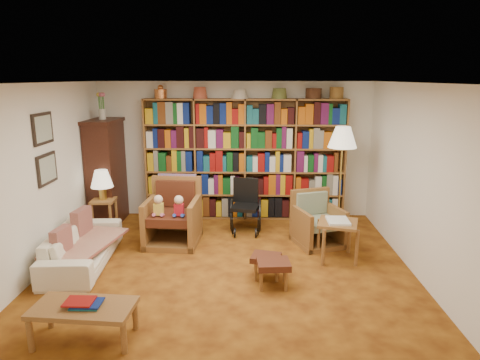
{
  "coord_description": "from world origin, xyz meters",
  "views": [
    {
      "loc": [
        0.31,
        -5.34,
        2.57
      ],
      "look_at": [
        0.15,
        0.6,
        1.14
      ],
      "focal_mm": 32.0,
      "sensor_mm": 36.0,
      "label": 1
    }
  ],
  "objects_px": {
    "coffee_table": "(84,310)",
    "armchair_sage": "(317,223)",
    "footstool_a": "(266,259)",
    "footstool_b": "(273,266)",
    "sofa": "(83,246)",
    "floor_lamp": "(342,142)",
    "armchair_leather": "(174,216)",
    "side_table_papers": "(338,228)",
    "wheelchair": "(246,207)",
    "side_table_lamp": "(104,209)"
  },
  "relations": [
    {
      "from": "sofa",
      "to": "coffee_table",
      "type": "height_order",
      "value": "sofa"
    },
    {
      "from": "side_table_lamp",
      "to": "armchair_leather",
      "type": "distance_m",
      "value": 1.27
    },
    {
      "from": "side_table_lamp",
      "to": "floor_lamp",
      "type": "relative_size",
      "value": 0.33
    },
    {
      "from": "armchair_leather",
      "to": "floor_lamp",
      "type": "distance_m",
      "value": 3.0
    },
    {
      "from": "wheelchair",
      "to": "armchair_sage",
      "type": "bearing_deg",
      "value": -25.03
    },
    {
      "from": "side_table_papers",
      "to": "footstool_b",
      "type": "bearing_deg",
      "value": -137.91
    },
    {
      "from": "sofa",
      "to": "coffee_table",
      "type": "xyz_separation_m",
      "value": [
        0.71,
        -1.8,
        0.07
      ]
    },
    {
      "from": "armchair_sage",
      "to": "coffee_table",
      "type": "height_order",
      "value": "armchair_sage"
    },
    {
      "from": "side_table_lamp",
      "to": "coffee_table",
      "type": "bearing_deg",
      "value": -74.96
    },
    {
      "from": "footstool_a",
      "to": "sofa",
      "type": "bearing_deg",
      "value": 171.58
    },
    {
      "from": "side_table_papers",
      "to": "footstool_b",
      "type": "height_order",
      "value": "side_table_papers"
    },
    {
      "from": "sofa",
      "to": "side_table_papers",
      "type": "relative_size",
      "value": 2.73
    },
    {
      "from": "side_table_papers",
      "to": "footstool_a",
      "type": "height_order",
      "value": "side_table_papers"
    },
    {
      "from": "sofa",
      "to": "floor_lamp",
      "type": "distance_m",
      "value": 4.31
    },
    {
      "from": "sofa",
      "to": "side_table_lamp",
      "type": "relative_size",
      "value": 3.05
    },
    {
      "from": "sofa",
      "to": "side_table_papers",
      "type": "distance_m",
      "value": 3.62
    },
    {
      "from": "sofa",
      "to": "coffee_table",
      "type": "relative_size",
      "value": 1.75
    },
    {
      "from": "floor_lamp",
      "to": "armchair_sage",
      "type": "bearing_deg",
      "value": -128.63
    },
    {
      "from": "armchair_sage",
      "to": "floor_lamp",
      "type": "relative_size",
      "value": 0.5
    },
    {
      "from": "footstool_b",
      "to": "floor_lamp",
      "type": "bearing_deg",
      "value": 59.58
    },
    {
      "from": "footstool_b",
      "to": "coffee_table",
      "type": "bearing_deg",
      "value": -148.78
    },
    {
      "from": "wheelchair",
      "to": "coffee_table",
      "type": "xyz_separation_m",
      "value": [
        -1.56,
        -3.22,
        -0.07
      ]
    },
    {
      "from": "side_table_lamp",
      "to": "footstool_a",
      "type": "bearing_deg",
      "value": -30.99
    },
    {
      "from": "side_table_lamp",
      "to": "wheelchair",
      "type": "xyz_separation_m",
      "value": [
        2.37,
        0.2,
        -0.02
      ]
    },
    {
      "from": "side_table_lamp",
      "to": "side_table_papers",
      "type": "relative_size",
      "value": 0.9
    },
    {
      "from": "sofa",
      "to": "armchair_sage",
      "type": "height_order",
      "value": "armchair_sage"
    },
    {
      "from": "armchair_sage",
      "to": "footstool_a",
      "type": "distance_m",
      "value": 1.53
    },
    {
      "from": "side_table_lamp",
      "to": "armchair_sage",
      "type": "relative_size",
      "value": 0.66
    },
    {
      "from": "sofa",
      "to": "side_table_lamp",
      "type": "distance_m",
      "value": 1.23
    },
    {
      "from": "side_table_lamp",
      "to": "armchair_leather",
      "type": "height_order",
      "value": "armchair_leather"
    },
    {
      "from": "floor_lamp",
      "to": "footstool_b",
      "type": "bearing_deg",
      "value": -120.42
    },
    {
      "from": "sofa",
      "to": "floor_lamp",
      "type": "xyz_separation_m",
      "value": [
        3.86,
        1.43,
        1.28
      ]
    },
    {
      "from": "side_table_lamp",
      "to": "armchair_leather",
      "type": "bearing_deg",
      "value": -14.63
    },
    {
      "from": "armchair_leather",
      "to": "coffee_table",
      "type": "bearing_deg",
      "value": -98.85
    },
    {
      "from": "armchair_sage",
      "to": "side_table_papers",
      "type": "bearing_deg",
      "value": -74.18
    },
    {
      "from": "sofa",
      "to": "side_table_lamp",
      "type": "xyz_separation_m",
      "value": [
        -0.1,
        1.22,
        0.16
      ]
    },
    {
      "from": "armchair_sage",
      "to": "wheelchair",
      "type": "relative_size",
      "value": 1.01
    },
    {
      "from": "armchair_leather",
      "to": "coffee_table",
      "type": "relative_size",
      "value": 1.01
    },
    {
      "from": "armchair_leather",
      "to": "footstool_b",
      "type": "relative_size",
      "value": 2.39
    },
    {
      "from": "side_table_lamp",
      "to": "coffee_table",
      "type": "xyz_separation_m",
      "value": [
        0.81,
        -3.02,
        -0.09
      ]
    },
    {
      "from": "footstool_a",
      "to": "footstool_b",
      "type": "bearing_deg",
      "value": -71.36
    },
    {
      "from": "armchair_leather",
      "to": "footstool_a",
      "type": "distance_m",
      "value": 1.93
    },
    {
      "from": "sofa",
      "to": "floor_lamp",
      "type": "relative_size",
      "value": 1.0
    },
    {
      "from": "footstool_b",
      "to": "side_table_papers",
      "type": "bearing_deg",
      "value": 42.09
    },
    {
      "from": "armchair_leather",
      "to": "floor_lamp",
      "type": "relative_size",
      "value": 0.58
    },
    {
      "from": "sofa",
      "to": "coffee_table",
      "type": "distance_m",
      "value": 1.94
    },
    {
      "from": "coffee_table",
      "to": "armchair_sage",
      "type": "bearing_deg",
      "value": 44.77
    },
    {
      "from": "sofa",
      "to": "side_table_papers",
      "type": "bearing_deg",
      "value": -90.42
    },
    {
      "from": "armchair_leather",
      "to": "footstool_a",
      "type": "bearing_deg",
      "value": -41.75
    },
    {
      "from": "armchair_leather",
      "to": "wheelchair",
      "type": "xyz_separation_m",
      "value": [
        1.14,
        0.52,
        -0.01
      ]
    }
  ]
}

